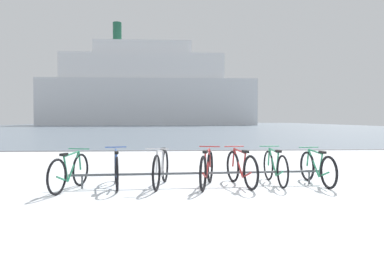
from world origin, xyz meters
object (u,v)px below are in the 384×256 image
Objects in this scene: bicycle_4 at (241,169)px; bicycle_6 at (317,168)px; bicycle_2 at (161,168)px; bicycle_0 at (70,172)px; bicycle_3 at (207,169)px; bicycle_1 at (116,169)px; ferry_ship at (147,91)px; bicycle_5 at (275,167)px.

bicycle_4 is 1.00× the size of bicycle_6.
bicycle_2 is 3.38m from bicycle_6.
bicycle_3 reaches higher than bicycle_0.
bicycle_6 is (4.31, 0.02, -0.01)m from bicycle_1.
ferry_ship is at bearing 92.87° from bicycle_0.
ferry_ship reaches higher than bicycle_1.
bicycle_4 is at bearing 3.57° from bicycle_3.
bicycle_4 is at bearing -84.46° from ferry_ship.
bicycle_0 is 0.98× the size of bicycle_6.
bicycle_2 is 1.04× the size of bicycle_4.
bicycle_2 is at bearing -179.94° from bicycle_6.
bicycle_1 is 0.04× the size of ferry_ship.
bicycle_3 is at bearing -6.04° from bicycle_2.
bicycle_2 is 1.71m from bicycle_4.
bicycle_4 is (1.71, -0.06, -0.01)m from bicycle_2.
bicycle_0 is 0.98× the size of bicycle_4.
bicycle_2 is 0.04× the size of ferry_ship.
bicycle_6 is (0.89, -0.13, -0.01)m from bicycle_5.
ferry_ship is (-5.61, 75.43, 7.50)m from bicycle_2.
bicycle_5 is at bearing 3.11° from bicycle_2.
bicycle_0 is at bearing -173.95° from bicycle_5.
bicycle_2 is 76.01m from ferry_ship.
bicycle_5 is (3.42, 0.15, -0.00)m from bicycle_1.
bicycle_5 is at bearing 2.59° from bicycle_1.
bicycle_3 is 0.74m from bicycle_4.
bicycle_1 is at bearing -177.41° from bicycle_5.
bicycle_3 is 1.54m from bicycle_5.
bicycle_4 reaches higher than bicycle_0.
ferry_ship reaches higher than bicycle_5.
bicycle_5 is (4.30, 0.46, 0.00)m from bicycle_0.
bicycle_2 is (1.81, 0.32, 0.01)m from bicycle_0.
bicycle_0 is 0.98× the size of bicycle_3.
bicycle_2 reaches higher than bicycle_3.
bicycle_6 is at bearing 3.57° from bicycle_0.
bicycle_4 is (2.64, -0.04, 0.00)m from bicycle_1.
bicycle_3 is (1.90, -0.08, 0.00)m from bicycle_1.
bicycle_4 is 1.68m from bicycle_6.
bicycle_5 is 1.02× the size of bicycle_6.
bicycle_0 is 0.03× the size of ferry_ship.
bicycle_1 is 1.04× the size of bicycle_6.
bicycle_6 is at bearing -8.43° from bicycle_5.
bicycle_5 is at bearing 8.86° from bicycle_3.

